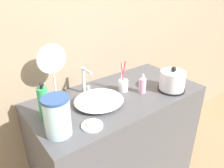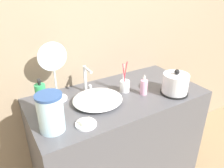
# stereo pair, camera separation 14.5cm
# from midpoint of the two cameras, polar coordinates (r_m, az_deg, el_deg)

# --- Properties ---
(wall_back) EXTENTS (6.00, 0.04, 2.60)m
(wall_back) POSITION_cam_midpoint_polar(r_m,az_deg,el_deg) (1.63, -1.86, 14.98)
(wall_back) COLOR gray
(wall_back) RESTS_ON ground_plane
(vanity_counter) EXTENTS (1.22, 0.61, 0.88)m
(vanity_counter) POSITION_cam_midpoint_polar(r_m,az_deg,el_deg) (1.78, 3.87, -15.47)
(vanity_counter) COLOR #4C4C51
(vanity_counter) RESTS_ON ground_plane
(sink_basin) EXTENTS (0.33, 0.31, 0.05)m
(sink_basin) POSITION_cam_midpoint_polar(r_m,az_deg,el_deg) (1.42, -0.86, -4.09)
(sink_basin) COLOR white
(sink_basin) RESTS_ON vanity_counter
(faucet) EXTENTS (0.06, 0.12, 0.19)m
(faucet) POSITION_cam_midpoint_polar(r_m,az_deg,el_deg) (1.52, -3.97, 1.42)
(faucet) COLOR silver
(faucet) RESTS_ON vanity_counter
(electric_kettle) EXTENTS (0.19, 0.19, 0.18)m
(electric_kettle) POSITION_cam_midpoint_polar(r_m,az_deg,el_deg) (1.59, 18.70, -0.21)
(electric_kettle) COLOR black
(electric_kettle) RESTS_ON vanity_counter
(toothbrush_cup) EXTENTS (0.07, 0.07, 0.22)m
(toothbrush_cup) POSITION_cam_midpoint_polar(r_m,az_deg,el_deg) (1.56, 6.00, -0.42)
(toothbrush_cup) COLOR silver
(toothbrush_cup) RESTS_ON vanity_counter
(lotion_bottle) EXTENTS (0.06, 0.06, 0.23)m
(lotion_bottle) POSITION_cam_midpoint_polar(r_m,az_deg,el_deg) (1.31, -14.91, -4.00)
(lotion_bottle) COLOR #2D9956
(lotion_bottle) RESTS_ON vanity_counter
(shampoo_bottle) EXTENTS (0.05, 0.05, 0.15)m
(shampoo_bottle) POSITION_cam_midpoint_polar(r_m,az_deg,el_deg) (1.53, 11.00, -0.76)
(shampoo_bottle) COLOR #EAA8C6
(shampoo_bottle) RESTS_ON vanity_counter
(soap_dish) EXTENTS (0.12, 0.12, 0.03)m
(soap_dish) POSITION_cam_midpoint_polar(r_m,az_deg,el_deg) (1.23, -3.44, -10.38)
(soap_dish) COLOR white
(soap_dish) RESTS_ON vanity_counter
(vanity_mirror) EXTENTS (0.19, 0.13, 0.39)m
(vanity_mirror) POSITION_cam_midpoint_polar(r_m,az_deg,el_deg) (1.40, -12.14, 3.90)
(vanity_mirror) COLOR silver
(vanity_mirror) RESTS_ON vanity_counter
(water_pitcher) EXTENTS (0.14, 0.14, 0.21)m
(water_pitcher) POSITION_cam_midpoint_polar(r_m,az_deg,el_deg) (1.16, -12.31, -7.42)
(water_pitcher) COLOR #B2DBEA
(water_pitcher) RESTS_ON vanity_counter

